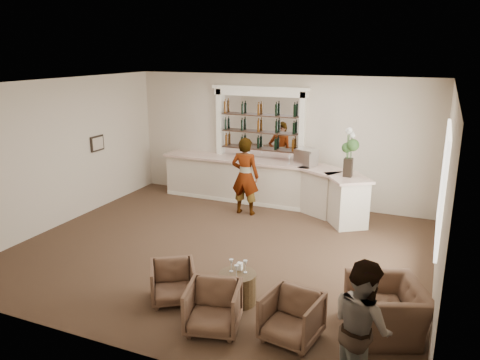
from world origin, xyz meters
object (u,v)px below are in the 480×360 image
Objects in this scene: cocktail_table at (237,288)px; armchair_center at (213,308)px; sommelier at (245,176)px; espresso_machine at (306,157)px; armchair_left at (173,282)px; guest at (362,327)px; armchair_right at (292,317)px; armchair_far at (387,309)px; flower_vase at (349,149)px; bar_counter at (265,183)px.

cocktail_table is 0.78× the size of armchair_center.
espresso_machine is (1.25, 0.88, 0.40)m from sommelier.
armchair_left is 5.32m from espresso_machine.
guest is 2.21× the size of armchair_right.
sommelier is 4.37m from armchair_left.
flower_vase reaches higher than armchair_far.
armchair_right is at bearing -57.02° from espresso_machine.
bar_counter is at bearing -10.78° from guest.
guest is 6.52m from espresso_machine.
guest reaches higher than bar_counter.
armchair_right is at bearing 18.23° from guest.
armchair_left is at bearing -105.53° from armchair_far.
armchair_right is (1.09, -0.61, 0.09)m from cocktail_table.
espresso_machine is 0.42× the size of flower_vase.
armchair_left is at bearing 95.84° from sommelier.
armchair_far is at bearing 39.45° from armchair_right.
espresso_machine is (-1.35, 5.42, 1.00)m from armchair_right.
sommelier reaches higher than bar_counter.
sommelier is 1.58m from espresso_machine.
armchair_right is at bearing -40.34° from armchair_left.
armchair_right is 1.37m from armchair_far.
cocktail_table is (1.30, -4.76, -0.32)m from bar_counter.
bar_counter is 5.74m from armchair_center.
armchair_center is (-2.12, 0.41, -0.48)m from guest.
armchair_center is at bearing 38.79° from guest.
espresso_machine is at bearing -18.99° from guest.
guest is at bearing -77.33° from flower_vase.
armchair_right is at bearing -29.50° from cocktail_table.
armchair_right reaches higher than cocktail_table.
espresso_machine is (-0.26, 4.81, 1.10)m from cocktail_table.
cocktail_table is 4.53m from flower_vase.
guest is 3.54× the size of espresso_machine.
bar_counter is 6.90m from guest.
sommelier is at bearing 63.83° from armchair_left.
bar_counter is 3.44× the size of guest.
sommelier is at bearing 92.97° from armchair_center.
bar_counter reaches higher than armchair_right.
espresso_machine is at bearing 93.09° from cocktail_table.
bar_counter is 8.09× the size of armchair_left.
armchair_left is 2.07m from armchair_right.
bar_counter is 9.53× the size of cocktail_table.
cocktail_table is 0.84m from armchair_center.
bar_counter is 5.88m from armchair_right.
armchair_right is (2.38, -5.37, -0.23)m from bar_counter.
espresso_machine is at bearing 151.09° from flower_vase.
espresso_machine reaches higher than armchair_right.
armchair_right is (-1.02, 0.62, -0.49)m from guest.
armchair_center is 5.73m from espresso_machine.
sommelier is 2.55m from flower_vase.
sommelier is 6.31m from guest.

